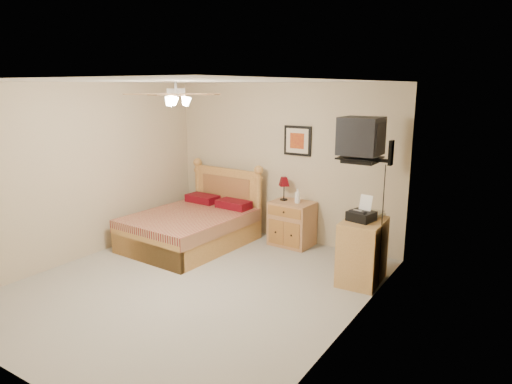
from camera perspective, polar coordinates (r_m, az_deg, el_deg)
floor at (r=5.91m, az=-7.73°, el=-11.47°), size 4.50×4.50×0.00m
ceiling at (r=5.38m, az=-8.57°, el=13.54°), size 4.00×4.50×0.04m
wall_back at (r=7.33m, az=3.36°, el=3.69°), size 4.00×0.04×2.50m
wall_front at (r=4.14m, az=-28.84°, el=-5.37°), size 4.00×0.04×2.50m
wall_left at (r=6.96m, az=-20.77°, el=2.35°), size 0.04×4.50×2.50m
wall_right at (r=4.51m, az=11.63°, el=-2.55°), size 0.04×4.50×2.50m
bed at (r=7.14m, az=-8.37°, el=-1.98°), size 1.52×1.94×1.21m
nightstand at (r=7.18m, az=4.53°, el=-3.94°), size 0.66×0.51×0.69m
table_lamp at (r=7.16m, az=3.51°, el=0.43°), size 0.20×0.20×0.37m
lotion_bottle at (r=7.00m, az=5.22°, el=-0.48°), size 0.09×0.10×0.23m
framed_picture at (r=7.14m, az=5.22°, el=6.40°), size 0.46×0.04×0.46m
dresser at (r=5.97m, az=13.14°, el=-7.25°), size 0.51×0.71×0.81m
fax_machine at (r=5.79m, az=13.07°, el=-2.03°), size 0.35×0.36×0.31m
magazine_lower at (r=6.10m, az=13.53°, el=-2.65°), size 0.28×0.34×0.03m
magazine_upper at (r=6.11m, az=13.59°, el=-2.41°), size 0.21×0.29×0.02m
wall_tv at (r=5.73m, az=14.40°, el=6.32°), size 0.56×0.46×0.58m
ceiling_fan at (r=5.23m, az=-9.97°, el=11.97°), size 1.14×1.14×0.28m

